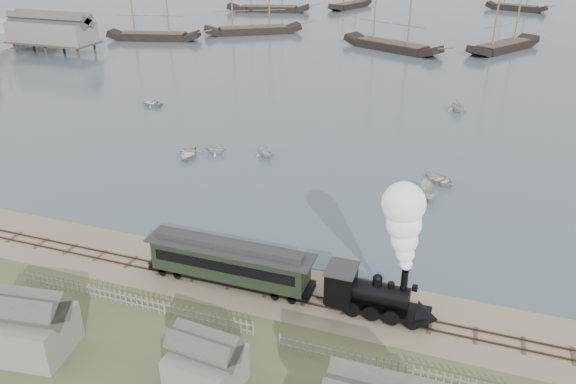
% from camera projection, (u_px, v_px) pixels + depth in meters
% --- Properties ---
extents(ground, '(600.00, 600.00, 0.00)m').
position_uv_depth(ground, '(253.00, 272.00, 44.44)').
color(ground, tan).
rests_on(ground, ground).
extents(harbor_water, '(600.00, 336.00, 0.06)m').
position_uv_depth(harbor_water, '(448.00, 3.00, 188.68)').
color(harbor_water, '#43555F').
rests_on(harbor_water, ground).
extents(rail_track, '(120.00, 1.80, 0.16)m').
position_uv_depth(rail_track, '(243.00, 286.00, 42.73)').
color(rail_track, '#3E2C22').
rests_on(rail_track, ground).
extents(picket_fence_west, '(19.00, 0.10, 1.20)m').
position_uv_depth(picket_fence_west, '(133.00, 307.00, 40.44)').
color(picket_fence_west, gray).
rests_on(picket_fence_west, ground).
extents(picket_fence_east, '(15.00, 0.10, 1.20)m').
position_uv_depth(picket_fence_east, '(395.00, 376.00, 34.34)').
color(picket_fence_east, gray).
rests_on(picket_fence_east, ground).
extents(shed_left, '(5.00, 4.00, 4.10)m').
position_uv_depth(shed_left, '(34.00, 350.00, 36.40)').
color(shed_left, gray).
rests_on(shed_left, ground).
extents(locomotive, '(7.92, 2.96, 9.88)m').
position_uv_depth(locomotive, '(394.00, 263.00, 37.43)').
color(locomotive, black).
rests_on(locomotive, ground).
extents(passenger_coach, '(13.06, 2.52, 3.17)m').
position_uv_depth(passenger_coach, '(230.00, 261.00, 42.18)').
color(passenger_coach, black).
rests_on(passenger_coach, ground).
extents(beached_dinghy, '(3.29, 3.96, 0.71)m').
position_uv_depth(beached_dinghy, '(279.00, 275.00, 43.49)').
color(beached_dinghy, silver).
rests_on(beached_dinghy, ground).
extents(rowboat_0, '(4.61, 3.80, 0.83)m').
position_uv_depth(rowboat_0, '(188.00, 154.00, 65.78)').
color(rowboat_0, silver).
rests_on(rowboat_0, harbor_water).
extents(rowboat_1, '(2.79, 3.07, 1.40)m').
position_uv_depth(rowboat_1, '(216.00, 148.00, 66.56)').
color(rowboat_1, silver).
rests_on(rowboat_1, harbor_water).
extents(rowboat_2, '(3.62, 2.12, 1.31)m').
position_uv_depth(rowboat_2, '(428.00, 192.00, 55.92)').
color(rowboat_2, silver).
rests_on(rowboat_2, harbor_water).
extents(rowboat_3, '(4.35, 4.45, 0.75)m').
position_uv_depth(rowboat_3, '(440.00, 180.00, 59.29)').
color(rowboat_3, silver).
rests_on(rowboat_3, harbor_water).
extents(rowboat_6, '(4.01, 4.74, 0.84)m').
position_uv_depth(rowboat_6, '(152.00, 103.00, 84.17)').
color(rowboat_6, silver).
rests_on(rowboat_6, harbor_water).
extents(rowboat_7, '(4.26, 4.06, 1.74)m').
position_uv_depth(rowboat_7, '(457.00, 106.00, 81.30)').
color(rowboat_7, silver).
rests_on(rowboat_7, harbor_water).
extents(rowboat_8, '(3.57, 3.66, 1.47)m').
position_uv_depth(rowboat_8, '(265.00, 151.00, 65.71)').
color(rowboat_8, silver).
rests_on(rowboat_8, harbor_water).
extents(schooner_2, '(23.02, 14.80, 20.00)m').
position_uv_depth(schooner_2, '(395.00, 1.00, 115.81)').
color(schooner_2, black).
rests_on(schooner_2, harbor_water).
extents(schooner_3, '(15.54, 21.12, 20.00)m').
position_uv_depth(schooner_3, '(511.00, 2.00, 115.32)').
color(schooner_3, black).
rests_on(schooner_3, harbor_water).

